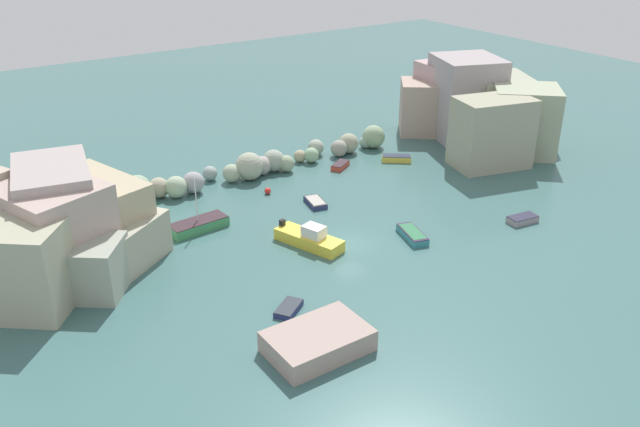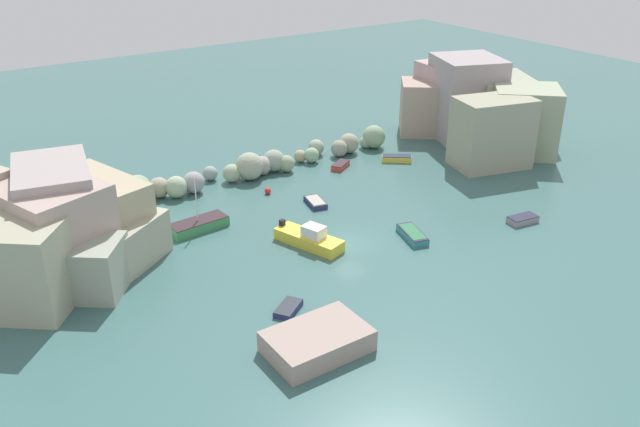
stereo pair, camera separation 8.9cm
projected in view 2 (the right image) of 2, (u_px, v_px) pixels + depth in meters
The scene contains 14 objects.
cove_water at pixel (350, 244), 54.53m from camera, with size 160.00×160.00×0.00m, color #3D6765.
cliff_headland_left at pixel (36, 232), 49.24m from camera, with size 22.11×18.35×8.02m.
cliff_headland_right at pixel (485, 112), 75.70m from camera, with size 17.24×19.69×9.37m.
rock_breakwater at pixel (257, 165), 67.47m from camera, with size 30.37×4.39×2.80m.
stone_dock at pixel (317, 341), 41.38m from camera, with size 6.25×4.17×1.45m, color #A78F85.
channel_buoy at pixel (268, 191), 63.57m from camera, with size 0.62×0.62×0.62m, color red.
moored_boat_0 at pixel (309, 238), 54.01m from camera, with size 3.66×6.25×1.89m.
moored_boat_1 at pixel (198, 225), 56.64m from camera, with size 5.21×2.29×4.77m.
moored_boat_2 at pixel (412, 234), 55.30m from camera, with size 2.33×3.82×0.64m.
moored_boat_3 at pixel (523, 219), 57.98m from camera, with size 2.79×1.63×0.59m.
moored_boat_4 at pixel (397, 158), 71.39m from camera, with size 3.16×2.85×0.67m.
moored_boat_5 at pixel (340, 165), 69.67m from camera, with size 2.69×2.23×0.57m.
moored_boat_6 at pixel (315, 202), 61.36m from camera, with size 1.94×2.94×0.48m.
moored_boat_7 at pixel (288, 308), 45.58m from camera, with size 2.66×2.37×0.43m.
Camera 2 is at (-28.91, -38.59, 25.70)m, focal length 37.36 mm.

